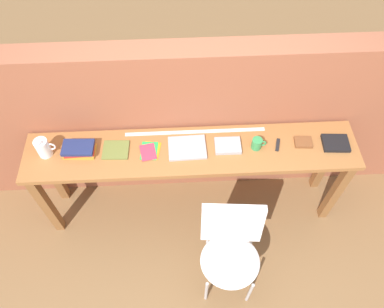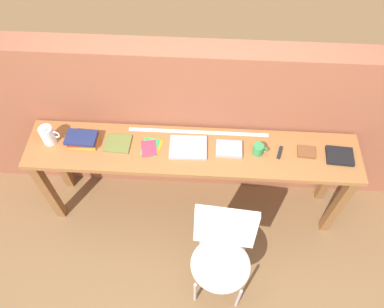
{
  "view_description": "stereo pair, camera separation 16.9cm",
  "coord_description": "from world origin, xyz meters",
  "px_view_note": "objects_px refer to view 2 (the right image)",
  "views": [
    {
      "loc": [
        -0.08,
        -1.31,
        3.15
      ],
      "look_at": [
        0.0,
        0.25,
        0.9
      ],
      "focal_mm": 35.0,
      "sensor_mm": 36.0,
      "label": 1
    },
    {
      "loc": [
        0.09,
        -1.31,
        3.15
      ],
      "look_at": [
        0.0,
        0.25,
        0.9
      ],
      "focal_mm": 35.0,
      "sensor_mm": 36.0,
      "label": 2
    }
  ],
  "objects_px": {
    "book_stack_leftmost": "(82,139)",
    "leather_journal_brown": "(306,152)",
    "pitcher_white": "(48,135)",
    "magazine_cycling": "(118,143)",
    "mug": "(259,149)",
    "chair_white_moulded": "(222,252)",
    "multitool_folded": "(280,152)",
    "pamphlet_pile_colourful": "(151,147)",
    "book_open_centre": "(188,147)",
    "book_repair_rightmost": "(340,156)"
  },
  "relations": [
    {
      "from": "book_stack_leftmost",
      "to": "book_repair_rightmost",
      "type": "xyz_separation_m",
      "value": [
        1.91,
        -0.03,
        -0.02
      ]
    },
    {
      "from": "book_stack_leftmost",
      "to": "book_repair_rightmost",
      "type": "relative_size",
      "value": 1.21
    },
    {
      "from": "pitcher_white",
      "to": "multitool_folded",
      "type": "distance_m",
      "value": 1.72
    },
    {
      "from": "pitcher_white",
      "to": "multitool_folded",
      "type": "bearing_deg",
      "value": -0.4
    },
    {
      "from": "book_stack_leftmost",
      "to": "magazine_cycling",
      "type": "height_order",
      "value": "book_stack_leftmost"
    },
    {
      "from": "pitcher_white",
      "to": "magazine_cycling",
      "type": "bearing_deg",
      "value": 0.5
    },
    {
      "from": "book_open_centre",
      "to": "leather_journal_brown",
      "type": "height_order",
      "value": "leather_journal_brown"
    },
    {
      "from": "chair_white_moulded",
      "to": "book_open_centre",
      "type": "height_order",
      "value": "book_open_centre"
    },
    {
      "from": "pitcher_white",
      "to": "pamphlet_pile_colourful",
      "type": "distance_m",
      "value": 0.76
    },
    {
      "from": "chair_white_moulded",
      "to": "multitool_folded",
      "type": "relative_size",
      "value": 8.1
    },
    {
      "from": "pamphlet_pile_colourful",
      "to": "mug",
      "type": "relative_size",
      "value": 1.72
    },
    {
      "from": "magazine_cycling",
      "to": "leather_journal_brown",
      "type": "bearing_deg",
      "value": 2.34
    },
    {
      "from": "pitcher_white",
      "to": "book_open_centre",
      "type": "xyz_separation_m",
      "value": [
        1.04,
        -0.01,
        -0.07
      ]
    },
    {
      "from": "magazine_cycling",
      "to": "book_repair_rightmost",
      "type": "distance_m",
      "value": 1.65
    },
    {
      "from": "chair_white_moulded",
      "to": "book_open_centre",
      "type": "xyz_separation_m",
      "value": [
        -0.28,
        0.65,
        0.36
      ]
    },
    {
      "from": "book_open_centre",
      "to": "book_repair_rightmost",
      "type": "distance_m",
      "value": 1.11
    },
    {
      "from": "book_stack_leftmost",
      "to": "mug",
      "type": "distance_m",
      "value": 1.31
    },
    {
      "from": "book_stack_leftmost",
      "to": "pamphlet_pile_colourful",
      "type": "bearing_deg",
      "value": -2.1
    },
    {
      "from": "pitcher_white",
      "to": "pamphlet_pile_colourful",
      "type": "xyz_separation_m",
      "value": [
        0.76,
        -0.02,
        -0.07
      ]
    },
    {
      "from": "chair_white_moulded",
      "to": "book_repair_rightmost",
      "type": "relative_size",
      "value": 4.58
    },
    {
      "from": "book_stack_leftmost",
      "to": "mug",
      "type": "height_order",
      "value": "mug"
    },
    {
      "from": "book_repair_rightmost",
      "to": "mug",
      "type": "bearing_deg",
      "value": -176.57
    },
    {
      "from": "book_stack_leftmost",
      "to": "chair_white_moulded",
      "type": "bearing_deg",
      "value": -31.52
    },
    {
      "from": "magazine_cycling",
      "to": "mug",
      "type": "height_order",
      "value": "mug"
    },
    {
      "from": "multitool_folded",
      "to": "book_stack_leftmost",
      "type": "bearing_deg",
      "value": 179.45
    },
    {
      "from": "leather_journal_brown",
      "to": "book_repair_rightmost",
      "type": "height_order",
      "value": "book_repair_rightmost"
    },
    {
      "from": "book_open_centre",
      "to": "pitcher_white",
      "type": "bearing_deg",
      "value": 178.1
    },
    {
      "from": "pitcher_white",
      "to": "mug",
      "type": "bearing_deg",
      "value": -0.72
    },
    {
      "from": "book_repair_rightmost",
      "to": "book_open_centre",
      "type": "bearing_deg",
      "value": -177.13
    },
    {
      "from": "magazine_cycling",
      "to": "multitool_folded",
      "type": "relative_size",
      "value": 1.74
    },
    {
      "from": "book_stack_leftmost",
      "to": "pitcher_white",
      "type": "bearing_deg",
      "value": -179.54
    },
    {
      "from": "chair_white_moulded",
      "to": "multitool_folded",
      "type": "bearing_deg",
      "value": 58.66
    },
    {
      "from": "chair_white_moulded",
      "to": "leather_journal_brown",
      "type": "distance_m",
      "value": 0.96
    },
    {
      "from": "chair_white_moulded",
      "to": "magazine_cycling",
      "type": "relative_size",
      "value": 4.66
    },
    {
      "from": "book_open_centre",
      "to": "multitool_folded",
      "type": "height_order",
      "value": "book_open_centre"
    },
    {
      "from": "pitcher_white",
      "to": "magazine_cycling",
      "type": "relative_size",
      "value": 0.96
    },
    {
      "from": "chair_white_moulded",
      "to": "mug",
      "type": "height_order",
      "value": "mug"
    },
    {
      "from": "pitcher_white",
      "to": "book_open_centre",
      "type": "distance_m",
      "value": 1.04
    },
    {
      "from": "mug",
      "to": "leather_journal_brown",
      "type": "distance_m",
      "value": 0.36
    },
    {
      "from": "multitool_folded",
      "to": "pamphlet_pile_colourful",
      "type": "bearing_deg",
      "value": -179.71
    },
    {
      "from": "pitcher_white",
      "to": "chair_white_moulded",
      "type": "bearing_deg",
      "value": -26.47
    },
    {
      "from": "multitool_folded",
      "to": "pitcher_white",
      "type": "bearing_deg",
      "value": 179.6
    },
    {
      "from": "book_stack_leftmost",
      "to": "leather_journal_brown",
      "type": "height_order",
      "value": "book_stack_leftmost"
    },
    {
      "from": "chair_white_moulded",
      "to": "pitcher_white",
      "type": "relative_size",
      "value": 4.85
    },
    {
      "from": "book_open_centre",
      "to": "magazine_cycling",
      "type": "bearing_deg",
      "value": 177.33
    },
    {
      "from": "leather_journal_brown",
      "to": "mug",
      "type": "bearing_deg",
      "value": -172.87
    },
    {
      "from": "leather_journal_brown",
      "to": "multitool_folded",
      "type": "bearing_deg",
      "value": -172.44
    },
    {
      "from": "book_stack_leftmost",
      "to": "leather_journal_brown",
      "type": "xyz_separation_m",
      "value": [
        1.67,
        -0.0,
        -0.03
      ]
    },
    {
      "from": "chair_white_moulded",
      "to": "leather_journal_brown",
      "type": "relative_size",
      "value": 6.86
    },
    {
      "from": "multitool_folded",
      "to": "leather_journal_brown",
      "type": "bearing_deg",
      "value": 3.54
    }
  ]
}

